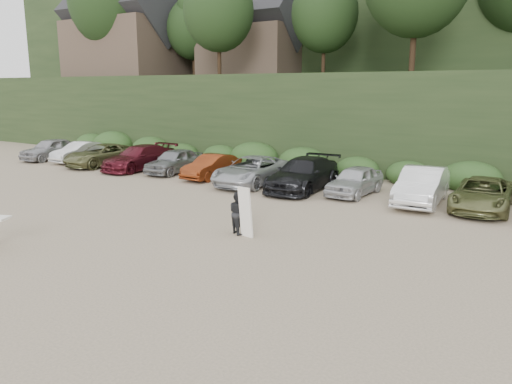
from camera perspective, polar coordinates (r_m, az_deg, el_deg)
The scene contains 4 objects.
ground at distance 17.74m, azimuth -9.78°, elevation -5.21°, with size 120.00×120.00×0.00m, color tan.
hillside_backdrop at distance 50.16m, azimuth 19.82°, elevation 18.18°, with size 90.00×41.50×28.00m.
parked_cars at distance 26.16m, azimuth 2.89°, elevation 2.20°, with size 39.37×5.82×1.64m.
adult_surfer at distance 17.80m, azimuth -1.99°, elevation -2.38°, with size 1.23×0.86×1.81m.
Camera 1 is at (11.54, -12.45, 5.18)m, focal length 35.00 mm.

